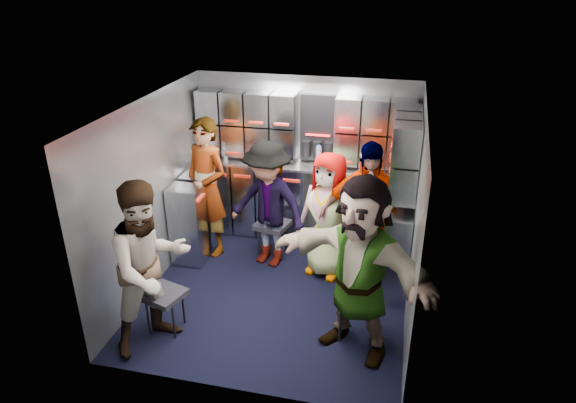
% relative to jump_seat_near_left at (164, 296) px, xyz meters
% --- Properties ---
extents(floor, '(3.00, 3.00, 0.00)m').
position_rel_jump_seat_near_left_xyz_m(floor, '(0.92, 0.87, -0.38)').
color(floor, black).
rests_on(floor, ground).
extents(wall_back, '(2.80, 0.04, 2.10)m').
position_rel_jump_seat_near_left_xyz_m(wall_back, '(0.92, 2.37, 0.67)').
color(wall_back, gray).
rests_on(wall_back, ground).
extents(wall_left, '(0.04, 3.00, 2.10)m').
position_rel_jump_seat_near_left_xyz_m(wall_left, '(-0.48, 0.87, 0.67)').
color(wall_left, gray).
rests_on(wall_left, ground).
extents(wall_right, '(0.04, 3.00, 2.10)m').
position_rel_jump_seat_near_left_xyz_m(wall_right, '(2.32, 0.87, 0.67)').
color(wall_right, gray).
rests_on(wall_right, ground).
extents(ceiling, '(2.80, 3.00, 0.02)m').
position_rel_jump_seat_near_left_xyz_m(ceiling, '(0.92, 0.87, 1.72)').
color(ceiling, silver).
rests_on(ceiling, wall_back).
extents(cart_bank_back, '(2.68, 0.38, 0.99)m').
position_rel_jump_seat_near_left_xyz_m(cart_bank_back, '(0.92, 2.16, 0.11)').
color(cart_bank_back, '#969CA5').
rests_on(cart_bank_back, ground).
extents(cart_bank_left, '(0.38, 0.76, 0.99)m').
position_rel_jump_seat_near_left_xyz_m(cart_bank_left, '(-0.27, 1.43, 0.11)').
color(cart_bank_left, '#969CA5').
rests_on(cart_bank_left, ground).
extents(counter, '(2.68, 0.42, 0.03)m').
position_rel_jump_seat_near_left_xyz_m(counter, '(0.92, 2.16, 0.63)').
color(counter, silver).
rests_on(counter, cart_bank_back).
extents(locker_bank_back, '(2.68, 0.28, 0.82)m').
position_rel_jump_seat_near_left_xyz_m(locker_bank_back, '(0.92, 2.22, 1.11)').
color(locker_bank_back, '#969CA5').
rests_on(locker_bank_back, wall_back).
extents(locker_bank_right, '(0.28, 1.00, 0.82)m').
position_rel_jump_seat_near_left_xyz_m(locker_bank_right, '(2.17, 1.57, 1.11)').
color(locker_bank_right, '#969CA5').
rests_on(locker_bank_right, wall_right).
extents(right_cabinet, '(0.28, 1.20, 1.00)m').
position_rel_jump_seat_near_left_xyz_m(right_cabinet, '(2.17, 1.47, 0.12)').
color(right_cabinet, '#969CA5').
rests_on(right_cabinet, ground).
extents(coffee_niche, '(0.46, 0.16, 0.84)m').
position_rel_jump_seat_near_left_xyz_m(coffee_niche, '(1.10, 2.28, 1.09)').
color(coffee_niche, black).
rests_on(coffee_niche, wall_back).
extents(red_latch_strip, '(2.60, 0.02, 0.03)m').
position_rel_jump_seat_near_left_xyz_m(red_latch_strip, '(0.92, 1.96, 0.50)').
color(red_latch_strip, '#9F1D11').
rests_on(red_latch_strip, cart_bank_back).
extents(jump_seat_near_left, '(0.45, 0.44, 0.43)m').
position_rel_jump_seat_near_left_xyz_m(jump_seat_near_left, '(0.00, 0.00, 0.00)').
color(jump_seat_near_left, black).
rests_on(jump_seat_near_left, ground).
extents(jump_seat_mid_left, '(0.45, 0.43, 0.45)m').
position_rel_jump_seat_near_left_xyz_m(jump_seat_mid_left, '(0.67, 1.62, 0.01)').
color(jump_seat_mid_left, black).
rests_on(jump_seat_mid_left, ground).
extents(jump_seat_center, '(0.51, 0.50, 0.47)m').
position_rel_jump_seat_near_left_xyz_m(jump_seat_center, '(1.39, 1.57, 0.03)').
color(jump_seat_center, black).
rests_on(jump_seat_center, ground).
extents(jump_seat_mid_right, '(0.42, 0.40, 0.44)m').
position_rel_jump_seat_near_left_xyz_m(jump_seat_mid_right, '(1.82, 1.40, 0.01)').
color(jump_seat_mid_right, black).
rests_on(jump_seat_mid_right, ground).
extents(jump_seat_near_right, '(0.46, 0.44, 0.48)m').
position_rel_jump_seat_near_left_xyz_m(jump_seat_near_right, '(1.86, 0.32, 0.04)').
color(jump_seat_near_right, black).
rests_on(jump_seat_near_right, ground).
extents(attendant_standing, '(0.74, 0.63, 1.72)m').
position_rel_jump_seat_near_left_xyz_m(attendant_standing, '(-0.13, 1.56, 0.48)').
color(attendant_standing, black).
rests_on(attendant_standing, ground).
extents(attendant_arc_a, '(0.98, 1.03, 1.67)m').
position_rel_jump_seat_near_left_xyz_m(attendant_arc_a, '(0.00, -0.18, 0.45)').
color(attendant_arc_a, black).
rests_on(attendant_arc_a, ground).
extents(attendant_arc_b, '(1.13, 0.86, 1.55)m').
position_rel_jump_seat_near_left_xyz_m(attendant_arc_b, '(0.67, 1.44, 0.39)').
color(attendant_arc_b, black).
rests_on(attendant_arc_b, ground).
extents(attendant_arc_c, '(0.85, 0.70, 1.49)m').
position_rel_jump_seat_near_left_xyz_m(attendant_arc_c, '(1.39, 1.39, 0.36)').
color(attendant_arc_c, black).
rests_on(attendant_arc_c, ground).
extents(attendant_arc_d, '(1.05, 0.54, 1.71)m').
position_rel_jump_seat_near_left_xyz_m(attendant_arc_d, '(1.82, 1.22, 0.47)').
color(attendant_arc_d, black).
rests_on(attendant_arc_d, ground).
extents(attendant_arc_e, '(1.70, 1.18, 1.77)m').
position_rel_jump_seat_near_left_xyz_m(attendant_arc_e, '(1.86, 0.14, 0.50)').
color(attendant_arc_e, black).
rests_on(attendant_arc_e, ground).
extents(bottle_left, '(0.06, 0.06, 0.26)m').
position_rel_jump_seat_near_left_xyz_m(bottle_left, '(-0.07, 2.11, 0.78)').
color(bottle_left, white).
rests_on(bottle_left, counter).
extents(bottle_mid, '(0.07, 0.07, 0.27)m').
position_rel_jump_seat_near_left_xyz_m(bottle_mid, '(1.14, 2.11, 0.78)').
color(bottle_mid, white).
rests_on(bottle_mid, counter).
extents(bottle_right, '(0.07, 0.07, 0.28)m').
position_rel_jump_seat_near_left_xyz_m(bottle_right, '(1.73, 2.11, 0.79)').
color(bottle_right, white).
rests_on(bottle_right, counter).
extents(cup_left, '(0.08, 0.08, 0.11)m').
position_rel_jump_seat_near_left_xyz_m(cup_left, '(0.49, 2.10, 0.70)').
color(cup_left, beige).
rests_on(cup_left, counter).
extents(cup_right, '(0.08, 0.08, 0.09)m').
position_rel_jump_seat_near_left_xyz_m(cup_right, '(1.70, 2.10, 0.69)').
color(cup_right, beige).
rests_on(cup_right, counter).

